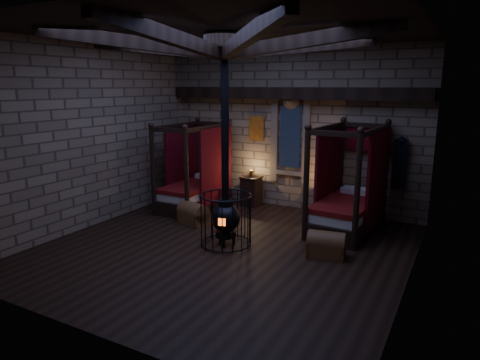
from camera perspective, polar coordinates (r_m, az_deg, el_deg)
The scene contains 8 objects.
room at distance 8.31m, azimuth -1.96°, elevation 15.92°, with size 7.02×7.02×4.29m.
bed_left at distance 11.62m, azimuth -5.99°, elevation -0.94°, with size 1.15×2.16×2.25m.
bed_right at distance 10.06m, azimuth 14.17°, elevation -3.23°, with size 1.34×2.34×2.37m.
trunk_left at distance 10.33m, azimuth -6.28°, elevation -4.54°, with size 0.81×0.63×0.53m.
trunk_right at distance 8.51m, azimuth 11.43°, elevation -8.53°, with size 0.77×0.56×0.52m.
nightstand_left at distance 11.75m, azimuth 1.51°, elevation -1.42°, with size 0.53×0.51×0.99m.
nightstand_right at distance 11.01m, azimuth 11.19°, elevation -2.74°, with size 0.55×0.53×0.85m.
stove at distance 8.80m, azimuth -1.91°, elevation -4.73°, with size 1.06×1.06×4.05m.
Camera 1 is at (4.19, -7.07, 3.26)m, focal length 32.00 mm.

